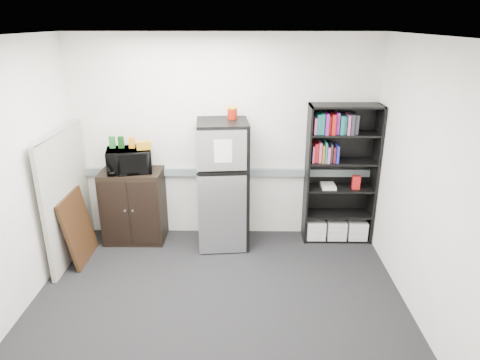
{
  "coord_description": "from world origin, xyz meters",
  "views": [
    {
      "loc": [
        0.29,
        -3.71,
        2.83
      ],
      "look_at": [
        0.22,
        0.9,
        1.1
      ],
      "focal_mm": 32.0,
      "sensor_mm": 36.0,
      "label": 1
    }
  ],
  "objects": [
    {
      "name": "wall_note",
      "position": [
        -0.35,
        1.74,
        1.55
      ],
      "size": [
        0.14,
        0.0,
        0.1
      ],
      "primitive_type": "cube",
      "color": "white",
      "rests_on": "wall_back"
    },
    {
      "name": "floor",
      "position": [
        0.0,
        0.0,
        0.0
      ],
      "size": [
        4.0,
        4.0,
        0.0
      ],
      "primitive_type": "plane",
      "color": "black",
      "rests_on": "ground"
    },
    {
      "name": "refrigerator",
      "position": [
        0.0,
        1.42,
        0.83
      ],
      "size": [
        0.68,
        0.71,
        1.67
      ],
      "rotation": [
        0.0,
        0.0,
        0.09
      ],
      "color": "black",
      "rests_on": "floor"
    },
    {
      "name": "coffee_can",
      "position": [
        0.12,
        1.55,
        1.75
      ],
      "size": [
        0.12,
        0.12,
        0.17
      ],
      "color": "#991507",
      "rests_on": "refrigerator"
    },
    {
      "name": "snack_box_a",
      "position": [
        -1.41,
        1.52,
        1.37
      ],
      "size": [
        0.08,
        0.06,
        0.15
      ],
      "primitive_type": "cube",
      "rotation": [
        0.0,
        0.0,
        0.12
      ],
      "color": "#195A21",
      "rests_on": "microwave"
    },
    {
      "name": "wall_back",
      "position": [
        0.0,
        1.75,
        1.35
      ],
      "size": [
        4.0,
        0.02,
        2.7
      ],
      "primitive_type": "cube",
      "color": "silver",
      "rests_on": "floor"
    },
    {
      "name": "wall_right",
      "position": [
        2.0,
        0.0,
        1.35
      ],
      "size": [
        0.02,
        3.5,
        2.7
      ],
      "primitive_type": "cube",
      "color": "silver",
      "rests_on": "floor"
    },
    {
      "name": "snack_box_c",
      "position": [
        -1.16,
        1.52,
        1.36
      ],
      "size": [
        0.07,
        0.05,
        0.14
      ],
      "primitive_type": "cube",
      "rotation": [
        0.0,
        0.0,
        0.0
      ],
      "color": "orange",
      "rests_on": "microwave"
    },
    {
      "name": "framed_poster",
      "position": [
        -1.77,
        0.98,
        0.43
      ],
      "size": [
        0.19,
        0.67,
        0.86
      ],
      "rotation": [
        0.0,
        -0.17,
        0.0
      ],
      "color": "black",
      "rests_on": "floor"
    },
    {
      "name": "cubicle_partition",
      "position": [
        -1.9,
        1.08,
        0.81
      ],
      "size": [
        0.06,
        1.3,
        1.62
      ],
      "color": "#AAA597",
      "rests_on": "floor"
    },
    {
      "name": "wall_left",
      "position": [
        -2.0,
        0.0,
        1.35
      ],
      "size": [
        0.02,
        3.5,
        2.7
      ],
      "primitive_type": "cube",
      "color": "silver",
      "rests_on": "floor"
    },
    {
      "name": "bookshelf",
      "position": [
        1.53,
        1.57,
        0.91
      ],
      "size": [
        0.9,
        0.34,
        1.85
      ],
      "color": "black",
      "rests_on": "floor"
    },
    {
      "name": "cabinet",
      "position": [
        -1.2,
        1.5,
        0.49
      ],
      "size": [
        0.79,
        0.52,
        0.99
      ],
      "color": "black",
      "rests_on": "floor"
    },
    {
      "name": "electrical_raceway",
      "position": [
        0.0,
        1.72,
        0.9
      ],
      "size": [
        3.92,
        0.05,
        0.1
      ],
      "primitive_type": "cube",
      "color": "gray",
      "rests_on": "wall_back"
    },
    {
      "name": "microwave",
      "position": [
        -1.2,
        1.48,
        1.14
      ],
      "size": [
        0.62,
        0.48,
        0.31
      ],
      "primitive_type": "imported",
      "rotation": [
        0.0,
        0.0,
        0.22
      ],
      "color": "black",
      "rests_on": "cabinet"
    },
    {
      "name": "snack_box_b",
      "position": [
        -1.3,
        1.52,
        1.37
      ],
      "size": [
        0.08,
        0.06,
        0.15
      ],
      "primitive_type": "cube",
      "rotation": [
        0.0,
        0.0,
        0.12
      ],
      "color": "#0B330B",
      "rests_on": "microwave"
    },
    {
      "name": "snack_bag",
      "position": [
        -1.0,
        1.47,
        1.34
      ],
      "size": [
        0.2,
        0.14,
        0.1
      ],
      "primitive_type": "cube",
      "rotation": [
        0.0,
        0.0,
        0.26
      ],
      "color": "#BE8213",
      "rests_on": "microwave"
    },
    {
      "name": "ceiling",
      "position": [
        0.0,
        0.0,
        2.7
      ],
      "size": [
        4.0,
        3.5,
        0.02
      ],
      "primitive_type": "cube",
      "color": "white",
      "rests_on": "wall_back"
    }
  ]
}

